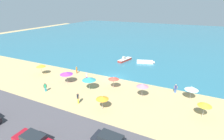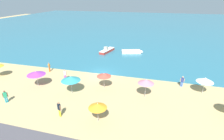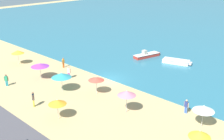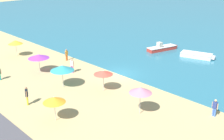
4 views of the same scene
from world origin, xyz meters
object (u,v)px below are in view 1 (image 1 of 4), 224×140
object	(u,v)px
bather_2	(78,98)
skiff_nearshore	(145,62)
beach_umbrella_7	(89,79)
bather_1	(45,87)
beach_umbrella_5	(114,78)
beach_umbrella_3	(102,98)
beach_umbrella_2	(192,88)
beach_umbrella_6	(143,85)
bather_4	(77,69)
skiff_offshore	(125,60)
beach_umbrella_4	(66,73)
parked_car_3	(33,140)
bather_3	(87,76)
bather_0	(176,88)
beach_umbrella_0	(205,104)
beach_umbrella_1	(41,66)

from	to	relation	value
bather_2	skiff_nearshore	distance (m)	23.97
beach_umbrella_7	bather_1	world-z (taller)	beach_umbrella_7
beach_umbrella_5	skiff_nearshore	xyz separation A→B (m)	(1.14, 16.59, -1.64)
beach_umbrella_3	skiff_nearshore	xyz separation A→B (m)	(-0.34, 23.40, -1.57)
beach_umbrella_2	beach_umbrella_6	world-z (taller)	beach_umbrella_6
beach_umbrella_3	bather_4	size ratio (longest dim) A/B	1.39
skiff_offshore	beach_umbrella_4	bearing A→B (deg)	-105.35
beach_umbrella_4	bather_4	xyz separation A→B (m)	(-1.38, 4.93, -1.13)
bather_2	parked_car_3	size ratio (longest dim) A/B	0.41
beach_umbrella_4	skiff_offshore	bearing A→B (deg)	74.65
beach_umbrella_6	bather_3	xyz separation A→B (m)	(-12.04, 1.81, -1.26)
bather_0	bather_4	distance (m)	20.89
beach_umbrella_4	skiff_offshore	world-z (taller)	beach_umbrella_4
beach_umbrella_6	bather_0	xyz separation A→B (m)	(4.72, 4.18, -1.35)
beach_umbrella_0	beach_umbrella_4	bearing A→B (deg)	178.48
beach_umbrella_6	skiff_offshore	size ratio (longest dim) A/B	0.49
beach_umbrella_6	beach_umbrella_7	bearing A→B (deg)	-171.34
beach_umbrella_0	skiff_offshore	xyz separation A→B (m)	(-18.93, 18.42, -1.66)
beach_umbrella_6	beach_umbrella_0	bearing A→B (deg)	-9.66
skiff_nearshore	beach_umbrella_5	bearing A→B (deg)	-93.94
beach_umbrella_7	bather_0	world-z (taller)	beach_umbrella_7
bather_1	bather_2	world-z (taller)	bather_2
parked_car_3	beach_umbrella_1	bearing A→B (deg)	134.40
beach_umbrella_4	bather_4	bearing A→B (deg)	105.61
bather_2	bather_0	bearing A→B (deg)	38.18
skiff_nearshore	beach_umbrella_3	bearing A→B (deg)	-89.17
bather_4	beach_umbrella_2	bearing A→B (deg)	-2.73
beach_umbrella_2	bather_3	xyz separation A→B (m)	(-19.22, -1.10, -1.00)
beach_umbrella_0	bather_3	bearing A→B (deg)	170.98
beach_umbrella_7	bather_3	bearing A→B (deg)	130.32
bather_2	skiff_offshore	size ratio (longest dim) A/B	0.34
beach_umbrella_2	bather_0	xyz separation A→B (m)	(-2.46, 1.27, -1.09)
beach_umbrella_4	beach_umbrella_6	size ratio (longest dim) A/B	0.97
beach_umbrella_4	skiff_offshore	size ratio (longest dim) A/B	0.47
beach_umbrella_2	beach_umbrella_4	bearing A→B (deg)	-170.16
skiff_offshore	beach_umbrella_3	bearing A→B (deg)	-75.82
beach_umbrella_1	bather_1	world-z (taller)	beach_umbrella_1
skiff_nearshore	skiff_offshore	xyz separation A→B (m)	(-5.40, -0.68, 0.06)
beach_umbrella_2	skiff_offshore	world-z (taller)	beach_umbrella_2
beach_umbrella_4	beach_umbrella_6	world-z (taller)	beach_umbrella_6
parked_car_3	bather_2	bearing A→B (deg)	95.30
bather_3	parked_car_3	bearing A→B (deg)	-75.09
beach_umbrella_1	bather_1	distance (m)	8.79
bather_1	beach_umbrella_1	bearing A→B (deg)	140.75
bather_1	skiff_offshore	distance (m)	23.05
beach_umbrella_4	beach_umbrella_7	size ratio (longest dim) A/B	1.00
beach_umbrella_5	parked_car_3	xyz separation A→B (m)	(-1.82, -16.33, -1.16)
beach_umbrella_3	beach_umbrella_4	world-z (taller)	beach_umbrella_4
beach_umbrella_0	beach_umbrella_1	distance (m)	31.71
beach_umbrella_3	beach_umbrella_4	size ratio (longest dim) A/B	0.89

